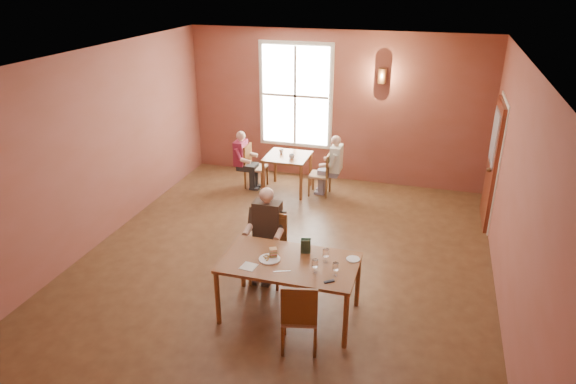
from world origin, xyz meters
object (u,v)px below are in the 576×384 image
(chair_diner_maroon, at_px, (256,167))
(second_table, at_px, (288,173))
(chair_empty, at_px, (300,313))
(chair_diner_white, at_px, (320,174))
(diner_main, at_px, (267,242))
(diner_white, at_px, (322,167))
(main_table, at_px, (290,288))
(diner_maroon, at_px, (255,160))
(chair_diner_main, at_px, (268,250))

(chair_diner_maroon, bearing_deg, second_table, 90.00)
(chair_empty, distance_m, chair_diner_maroon, 4.82)
(chair_diner_white, bearing_deg, diner_main, 179.98)
(chair_empty, relative_size, second_table, 1.11)
(diner_white, bearing_deg, chair_diner_maroon, 90.00)
(chair_empty, bearing_deg, main_table, 104.57)
(diner_main, bearing_deg, second_table, -78.50)
(chair_diner_white, height_order, chair_diner_maroon, chair_diner_maroon)
(diner_main, distance_m, second_table, 3.27)
(second_table, height_order, chair_diner_maroon, chair_diner_maroon)
(main_table, distance_m, chair_empty, 0.61)
(diner_main, distance_m, chair_empty, 1.41)
(second_table, xyz_separation_m, chair_diner_white, (0.65, 0.00, 0.06))
(chair_empty, bearing_deg, diner_main, 111.21)
(second_table, relative_size, diner_maroon, 0.73)
(diner_white, distance_m, chair_diner_maroon, 1.34)
(second_table, height_order, chair_diner_white, chair_diner_white)
(second_table, xyz_separation_m, diner_maroon, (-0.68, 0.00, 0.20))
(chair_diner_main, relative_size, chair_diner_white, 1.16)
(main_table, height_order, chair_diner_maroon, chair_diner_maroon)
(diner_maroon, bearing_deg, chair_diner_main, 22.80)
(main_table, relative_size, chair_diner_main, 1.70)
(chair_diner_maroon, xyz_separation_m, diner_maroon, (-0.03, 0.00, 0.13))
(diner_main, relative_size, chair_diner_maroon, 1.47)
(chair_diner_white, xyz_separation_m, diner_maroon, (-1.33, 0.00, 0.14))
(chair_diner_main, xyz_separation_m, second_table, (-0.65, 3.16, -0.12))
(chair_diner_white, distance_m, diner_maroon, 1.34)
(diner_maroon, bearing_deg, second_table, 90.00)
(main_table, height_order, diner_maroon, diner_maroon)
(chair_empty, bearing_deg, diner_maroon, 103.24)
(second_table, xyz_separation_m, chair_diner_maroon, (-0.65, 0.00, 0.07))
(chair_empty, height_order, diner_white, diner_white)
(diner_main, distance_m, diner_maroon, 3.46)
(second_table, distance_m, chair_diner_white, 0.65)
(diner_maroon, bearing_deg, diner_main, 22.61)
(second_table, distance_m, diner_maroon, 0.71)
(chair_diner_main, relative_size, diner_main, 0.77)
(main_table, xyz_separation_m, chair_empty, (0.28, -0.54, 0.07))
(diner_main, bearing_deg, chair_empty, 123.80)
(diner_main, bearing_deg, diner_maroon, -67.39)
(main_table, height_order, second_table, main_table)
(second_table, bearing_deg, diner_white, 0.00)
(chair_diner_white, distance_m, chair_diner_maroon, 1.30)
(main_table, distance_m, second_table, 3.98)
(main_table, height_order, chair_empty, chair_empty)
(diner_main, bearing_deg, chair_diner_main, -90.00)
(chair_diner_white, bearing_deg, diner_maroon, 90.00)
(second_table, bearing_deg, chair_diner_maroon, 180.00)
(main_table, relative_size, second_table, 2.01)
(diner_main, xyz_separation_m, diner_maroon, (-1.33, 3.19, -0.07))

